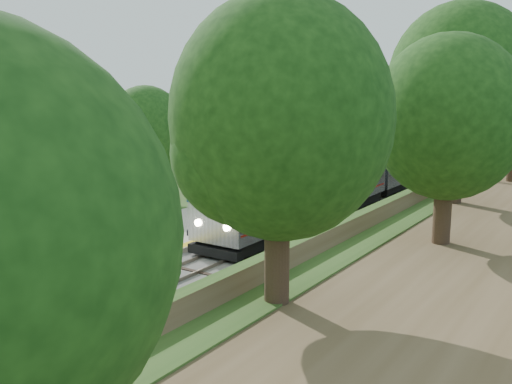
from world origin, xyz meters
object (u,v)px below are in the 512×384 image
Objects in this scene: station_building at (227,137)px; signal_gantry at (481,121)px; signal_farside at (437,157)px; train at (490,132)px; lamppost_far at (190,201)px; signal_platform at (23,210)px.

signal_gantry is at bearing 56.62° from station_building.
signal_farside is (3.73, -29.08, -0.74)m from signal_gantry.
train is 60.18m from lamppost_far.
lamppost_far is 0.79× the size of signal_platform.
station_building is 30.53m from signal_platform.
train is at bearing 71.70° from station_building.
station_building is at bearing 168.55° from signal_farside.
train is at bearing 98.12° from signal_gantry.
train is 19.61× the size of signal_farside.
signal_farside reaches higher than signal_gantry.
station_building is 44.60m from train.
signal_farside reaches higher than signal_platform.
signal_platform is (0.51, -10.67, 1.47)m from lamppost_far.
lamppost_far is (-3.41, -60.09, -0.03)m from train.
signal_farside reaches higher than train.
signal_platform reaches higher than lamppost_far.
signal_platform is at bearing -110.49° from signal_farside.
signal_platform reaches higher than train.
station_building reaches higher than signal_platform.
signal_platform is (-5.37, -53.43, -1.00)m from signal_gantry.
signal_gantry is at bearing 97.31° from signal_farside.
signal_gantry is 0.07× the size of train.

